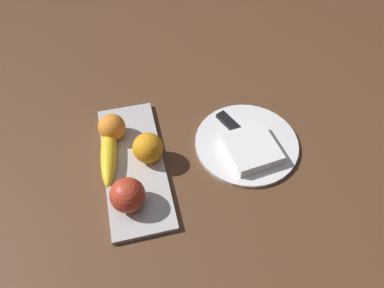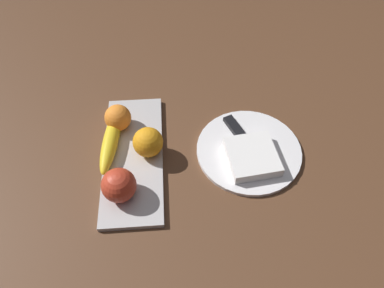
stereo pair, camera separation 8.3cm
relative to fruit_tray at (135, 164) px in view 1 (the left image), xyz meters
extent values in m
plane|color=brown|center=(0.02, 0.00, -0.01)|extent=(2.40, 2.40, 0.00)
cube|color=#BEBABA|center=(0.00, 0.00, 0.00)|extent=(0.36, 0.14, 0.01)
sphere|color=#BE3923|center=(0.10, -0.02, 0.04)|extent=(0.07, 0.07, 0.07)
ellipsoid|color=yellow|center=(-0.03, -0.05, 0.02)|extent=(0.20, 0.06, 0.04)
sphere|color=orange|center=(-0.09, -0.04, 0.04)|extent=(0.06, 0.06, 0.06)
sphere|color=orange|center=(-0.01, 0.04, 0.04)|extent=(0.07, 0.07, 0.07)
cylinder|color=white|center=(0.00, 0.27, 0.00)|extent=(0.25, 0.25, 0.01)
cube|color=white|center=(0.03, 0.27, 0.02)|extent=(0.13, 0.12, 0.03)
cube|color=silver|center=(0.00, 0.27, 0.01)|extent=(0.15, 0.08, 0.00)
cube|color=black|center=(-0.06, 0.25, 0.01)|extent=(0.09, 0.06, 0.01)
camera|label=1|loc=(0.49, 0.02, 0.69)|focal=33.79mm
camera|label=2|loc=(0.51, 0.10, 0.69)|focal=33.79mm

